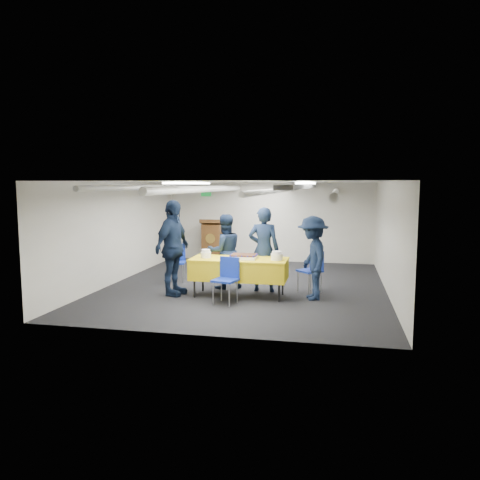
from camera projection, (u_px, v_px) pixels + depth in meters
name	position (u px, v px, depth m)	size (l,w,h in m)	color
ground	(246.00, 286.00, 10.39)	(7.00, 7.00, 0.00)	black
room_shell	(254.00, 204.00, 10.55)	(6.00, 7.00, 2.30)	beige
serving_table	(239.00, 269.00, 9.38)	(1.93, 0.83, 0.77)	black
sheet_cake	(244.00, 256.00, 9.31)	(0.54, 0.42, 0.09)	white
plate_stack_left	(206.00, 254.00, 9.43)	(0.21, 0.21, 0.17)	white
plate_stack_right	(277.00, 256.00, 9.14)	(0.23, 0.23, 0.18)	white
podium	(212.00, 241.00, 13.60)	(0.62, 0.53, 1.25)	brown
chair_near	(227.00, 275.00, 8.86)	(0.51, 0.51, 0.87)	gray
chair_right	(313.00, 267.00, 9.79)	(0.59, 0.59, 0.87)	gray
chair_left	(176.00, 258.00, 10.86)	(0.50, 0.50, 0.87)	gray
sailor_a	(264.00, 249.00, 9.80)	(0.65, 0.43, 1.78)	black
sailor_b	(225.00, 251.00, 10.09)	(0.78, 0.61, 1.61)	black
sailor_c	(173.00, 248.00, 9.44)	(1.13, 0.47, 1.94)	black
sailor_d	(313.00, 258.00, 9.11)	(1.06, 0.61, 1.64)	black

